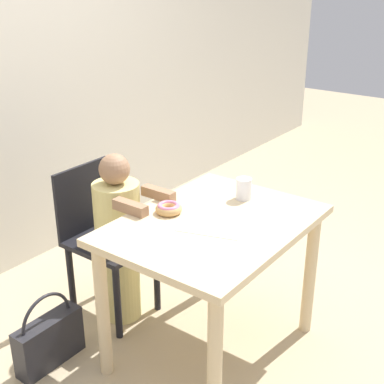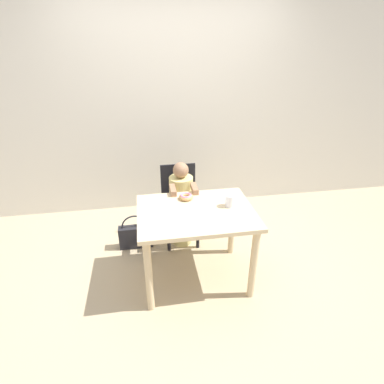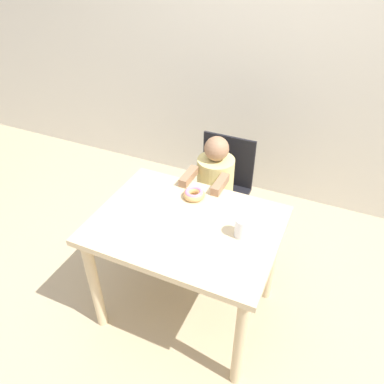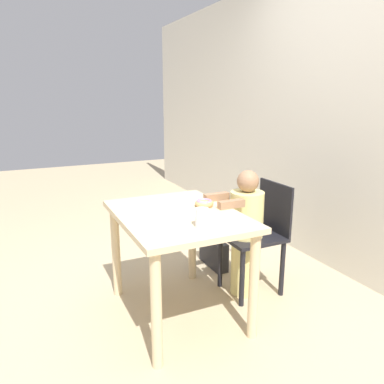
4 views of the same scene
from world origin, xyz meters
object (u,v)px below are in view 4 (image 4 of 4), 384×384
(child_figure, at_px, (245,234))
(cup, at_px, (202,218))
(chair, at_px, (258,235))
(donut, at_px, (204,203))
(handbag, at_px, (214,251))

(child_figure, xyz_separation_m, cup, (0.35, -0.53, 0.30))
(chair, height_order, donut, chair)
(donut, xyz_separation_m, handbag, (-0.49, 0.35, -0.60))
(child_figure, relative_size, donut, 7.52)
(chair, bearing_deg, donut, -90.10)
(donut, relative_size, cup, 1.16)
(chair, distance_m, child_figure, 0.12)
(donut, distance_m, handbag, 0.85)
(child_figure, xyz_separation_m, handbag, (-0.49, 0.01, -0.33))
(chair, distance_m, donut, 0.54)
(child_figure, distance_m, handbag, 0.59)
(donut, xyz_separation_m, cup, (0.35, -0.19, 0.03))
(cup, bearing_deg, donut, 151.11)
(handbag, distance_m, cup, 1.18)
(cup, bearing_deg, chair, 118.42)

